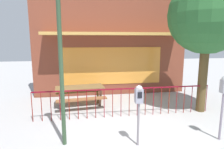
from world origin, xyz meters
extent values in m
plane|color=#9E9E9E|center=(0.00, 0.00, 0.00)|extent=(40.00, 40.00, 0.00)
cube|color=#442717|center=(0.00, 4.56, 0.00)|extent=(7.03, 0.54, 0.01)
cube|color=brown|center=(0.00, 4.56, 2.67)|extent=(7.03, 0.50, 5.35)
cube|color=orange|center=(0.00, 4.30, 1.35)|extent=(4.57, 0.02, 1.70)
cube|color=tan|center=(0.00, 3.89, 2.78)|extent=(5.98, 0.86, 0.12)
cube|color=maroon|center=(0.00, 1.61, 0.95)|extent=(5.91, 0.04, 0.04)
cylinder|color=maroon|center=(-2.95, 1.61, 0.47)|extent=(0.02, 0.02, 0.95)
cylinder|color=maroon|center=(-2.67, 1.61, 0.47)|extent=(0.02, 0.02, 0.95)
cylinder|color=maroon|center=(-2.39, 1.61, 0.47)|extent=(0.02, 0.02, 0.95)
cylinder|color=maroon|center=(-2.11, 1.61, 0.47)|extent=(0.02, 0.02, 0.95)
cylinder|color=maroon|center=(-1.83, 1.61, 0.47)|extent=(0.02, 0.02, 0.95)
cylinder|color=maroon|center=(-1.55, 1.61, 0.47)|extent=(0.02, 0.02, 0.95)
cylinder|color=maroon|center=(-1.27, 1.61, 0.47)|extent=(0.02, 0.02, 0.95)
cylinder|color=maroon|center=(-0.98, 1.61, 0.47)|extent=(0.02, 0.02, 0.95)
cylinder|color=maroon|center=(-0.70, 1.61, 0.47)|extent=(0.02, 0.02, 0.95)
cylinder|color=maroon|center=(-0.42, 1.61, 0.47)|extent=(0.02, 0.02, 0.95)
cylinder|color=maroon|center=(-0.14, 1.61, 0.47)|extent=(0.02, 0.02, 0.95)
cylinder|color=maroon|center=(0.14, 1.61, 0.47)|extent=(0.02, 0.02, 0.95)
cylinder|color=maroon|center=(0.42, 1.61, 0.47)|extent=(0.02, 0.02, 0.95)
cylinder|color=maroon|center=(0.70, 1.61, 0.47)|extent=(0.02, 0.02, 0.95)
cylinder|color=maroon|center=(0.98, 1.61, 0.47)|extent=(0.02, 0.02, 0.95)
cylinder|color=maroon|center=(1.27, 1.61, 0.47)|extent=(0.02, 0.02, 0.95)
cylinder|color=maroon|center=(1.55, 1.61, 0.47)|extent=(0.02, 0.02, 0.95)
cylinder|color=maroon|center=(1.83, 1.61, 0.47)|extent=(0.02, 0.02, 0.95)
cylinder|color=maroon|center=(2.11, 1.61, 0.47)|extent=(0.02, 0.02, 0.95)
cylinder|color=maroon|center=(2.39, 1.61, 0.47)|extent=(0.02, 0.02, 0.95)
cylinder|color=maroon|center=(2.67, 1.61, 0.47)|extent=(0.02, 0.02, 0.95)
cylinder|color=maroon|center=(2.95, 1.61, 0.47)|extent=(0.02, 0.02, 0.95)
cube|color=brown|center=(-1.49, 2.85, 0.74)|extent=(1.88, 0.97, 0.07)
cube|color=brown|center=(-1.42, 2.30, 0.44)|extent=(1.82, 0.47, 0.05)
cube|color=brown|center=(-1.56, 3.39, 0.44)|extent=(1.82, 0.47, 0.05)
cube|color=brown|center=(-2.19, 2.48, 0.37)|extent=(0.11, 0.36, 0.78)
cube|color=brown|center=(-2.26, 3.04, 0.37)|extent=(0.11, 0.36, 0.78)
cube|color=brown|center=(-0.72, 2.66, 0.37)|extent=(0.11, 0.36, 0.78)
cube|color=brown|center=(-0.79, 3.21, 0.37)|extent=(0.11, 0.36, 0.78)
cylinder|color=slate|center=(2.06, -0.30, 0.62)|extent=(0.06, 0.06, 1.25)
cylinder|color=gray|center=(-0.09, -0.23, 0.54)|extent=(0.06, 0.06, 1.08)
cube|color=gray|center=(-0.09, -0.23, 1.24)|extent=(0.18, 0.14, 0.34)
sphere|color=gray|center=(-0.09, -0.23, 1.41)|extent=(0.17, 0.17, 0.17)
cube|color=black|center=(-0.09, -0.30, 1.28)|extent=(0.11, 0.01, 0.15)
cylinder|color=#503E21|center=(2.79, 1.68, 1.32)|extent=(0.30, 0.30, 2.64)
sphere|color=#285D2D|center=(2.79, 1.68, 3.37)|extent=(2.63, 2.63, 2.63)
cylinder|color=#2E452D|center=(-1.87, 0.09, 2.00)|extent=(0.10, 0.10, 4.00)
camera|label=1|loc=(-1.40, -4.50, 2.54)|focal=31.46mm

